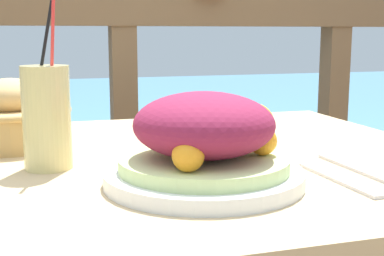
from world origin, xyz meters
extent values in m
cube|color=tan|center=(0.00, 0.00, 0.73)|extent=(0.90, 0.82, 0.04)
cube|color=brown|center=(0.00, 0.67, 1.02)|extent=(2.80, 0.08, 0.09)
cube|color=brown|center=(0.00, 0.67, 0.49)|extent=(0.07, 0.07, 0.98)
cube|color=brown|center=(0.68, 0.67, 0.49)|extent=(0.07, 0.07, 0.98)
cube|color=teal|center=(0.00, 3.17, 0.23)|extent=(12.00, 4.00, 0.46)
cylinder|color=silver|center=(-0.03, -0.17, 0.76)|extent=(0.27, 0.27, 0.02)
cylinder|color=#C6DB8E|center=(-0.03, -0.17, 0.78)|extent=(0.23, 0.23, 0.02)
ellipsoid|color=maroon|center=(-0.03, -0.17, 0.84)|extent=(0.19, 0.19, 0.09)
sphere|color=orange|center=(0.05, -0.19, 0.81)|extent=(0.04, 0.04, 0.04)
sphere|color=orange|center=(-0.06, -0.09, 0.81)|extent=(0.04, 0.04, 0.04)
sphere|color=orange|center=(-0.08, -0.24, 0.81)|extent=(0.04, 0.04, 0.04)
cylinder|color=#DBCC7F|center=(-0.23, -0.02, 0.83)|extent=(0.07, 0.07, 0.16)
cylinder|color=red|center=(-0.22, -0.02, 0.90)|extent=(0.02, 0.06, 0.21)
cylinder|color=black|center=(-0.24, -0.01, 0.90)|extent=(0.05, 0.03, 0.22)
cylinder|color=tan|center=(-0.29, 0.17, 0.79)|extent=(0.20, 0.20, 0.07)
torus|color=tan|center=(-0.29, 0.17, 0.82)|extent=(0.22, 0.22, 0.01)
ellipsoid|color=tan|center=(-0.29, 0.17, 0.84)|extent=(0.11, 0.11, 0.07)
cube|color=silver|center=(0.15, -0.21, 0.76)|extent=(0.02, 0.18, 0.00)
cube|color=silver|center=(0.21, -0.17, 0.76)|extent=(0.02, 0.18, 0.00)
sphere|color=orange|center=(0.13, 0.04, 0.79)|extent=(0.08, 0.08, 0.08)
camera|label=1|loc=(-0.25, -0.84, 0.96)|focal=50.00mm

